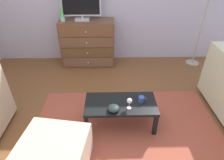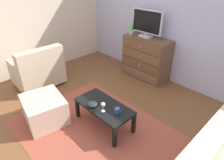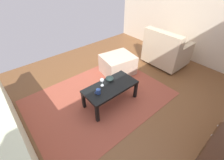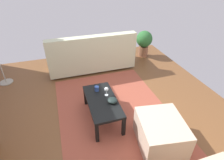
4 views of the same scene
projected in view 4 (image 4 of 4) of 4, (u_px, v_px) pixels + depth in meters
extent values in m
cube|color=brown|center=(106.00, 123.00, 3.05)|extent=(5.65, 4.77, 0.05)
cube|color=#9D4A37|center=(113.00, 111.00, 3.24)|extent=(2.60, 1.90, 0.01)
cube|color=black|center=(97.00, 133.00, 2.61)|extent=(0.05, 0.05, 0.35)
cube|color=black|center=(85.00, 96.00, 3.33)|extent=(0.05, 0.05, 0.35)
cube|color=black|center=(124.00, 127.00, 2.71)|extent=(0.05, 0.05, 0.35)
cube|color=black|center=(107.00, 92.00, 3.44)|extent=(0.05, 0.05, 0.35)
cube|color=black|center=(102.00, 101.00, 2.92)|extent=(0.96, 0.47, 0.04)
cylinder|color=silver|center=(106.00, 95.00, 3.01)|extent=(0.06, 0.06, 0.00)
cylinder|color=silver|center=(106.00, 93.00, 2.99)|extent=(0.01, 0.01, 0.09)
sphere|color=silver|center=(106.00, 89.00, 2.95)|extent=(0.07, 0.07, 0.07)
cylinder|color=#2F4D99|center=(97.00, 89.00, 3.10)|extent=(0.08, 0.08, 0.08)
torus|color=#2F4D99|center=(96.00, 87.00, 3.14)|extent=(0.05, 0.01, 0.05)
ellipsoid|color=#1B2826|center=(113.00, 100.00, 2.84)|extent=(0.15, 0.15, 0.07)
cylinder|color=#332319|center=(121.00, 56.00, 5.16)|extent=(0.05, 0.05, 0.05)
cylinder|color=#332319|center=(53.00, 65.00, 4.68)|extent=(0.05, 0.05, 0.05)
cylinder|color=#332319|center=(130.00, 67.00, 4.61)|extent=(0.05, 0.05, 0.05)
cylinder|color=#332319|center=(55.00, 78.00, 4.13)|extent=(0.05, 0.05, 0.05)
cube|color=beige|center=(91.00, 58.00, 4.53)|extent=(0.85, 2.03, 0.39)
cube|color=beige|center=(93.00, 47.00, 4.03)|extent=(0.20, 2.03, 0.47)
cube|color=beige|center=(127.00, 42.00, 4.61)|extent=(0.81, 0.12, 0.20)
cube|color=beige|center=(49.00, 52.00, 4.12)|extent=(0.81, 0.12, 0.20)
cube|color=beige|center=(160.00, 133.00, 2.56)|extent=(0.79, 0.71, 0.44)
cylinder|color=#A59E8C|center=(6.00, 82.00, 4.03)|extent=(0.28, 0.28, 0.02)
cylinder|color=brown|center=(143.00, 51.00, 5.14)|extent=(0.26, 0.26, 0.28)
sphere|color=#2D6B33|center=(144.00, 39.00, 4.95)|extent=(0.44, 0.44, 0.44)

